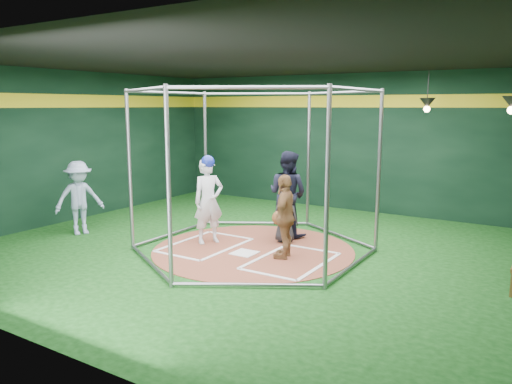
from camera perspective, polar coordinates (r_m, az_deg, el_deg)
The scene contains 13 objects.
room_shell at distance 9.16m, azimuth -0.31°, elevation 3.95°, with size 10.10×9.10×3.53m.
clay_disc at distance 9.50m, azimuth -0.32°, elevation -6.60°, with size 3.80×3.80×0.01m, color brown.
home_plate at distance 9.25m, azimuth -1.32°, elevation -6.98°, with size 0.43×0.43×0.01m, color white.
batter_box_left at distance 9.83m, azimuth -5.82°, elevation -6.02°, with size 1.17×1.77×0.01m.
batter_box_right at distance 8.83m, azimuth 4.06°, elevation -7.84°, with size 1.17×1.77×0.01m.
batting_cage at distance 9.19m, azimuth -0.33°, elevation 2.37°, with size 4.05×4.67×3.00m.
pendant_lamp_near at distance 11.61m, azimuth 18.97°, elevation 9.55°, with size 0.34×0.34×0.90m.
pendant_lamp_far at distance 9.73m, azimuth 27.23°, elevation 9.04°, with size 0.34×0.34×0.90m.
batter_figure at distance 9.82m, azimuth -5.45°, elevation -0.86°, with size 0.65×0.73×1.74m.
visitor_leopard at distance 8.85m, azimuth 3.33°, elevation -2.79°, with size 0.88×0.37×1.50m, color #B7834E.
catcher_figure at distance 9.87m, azimuth 3.28°, elevation -2.81°, with size 0.58×0.62×1.04m.
umpire at distance 10.32m, azimuth 3.63°, elevation -0.20°, with size 0.86×0.67×1.77m, color black.
bystander_blue at distance 11.14m, azimuth -19.56°, elevation -0.64°, with size 1.01×0.58×1.56m, color #92A3C1.
Camera 1 is at (4.88, -7.69, 2.70)m, focal length 35.00 mm.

